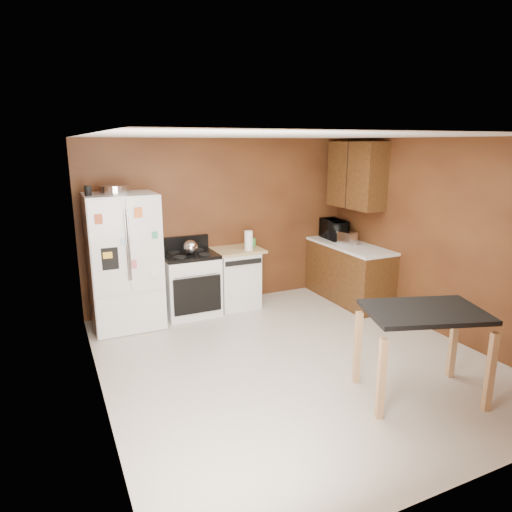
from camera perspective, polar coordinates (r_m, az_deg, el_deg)
floor at (r=5.42m, az=4.78°, el=-12.75°), size 4.50×4.50×0.00m
ceiling at (r=4.84m, az=5.40°, el=14.71°), size 4.50×4.50×0.00m
wall_back at (r=6.98m, az=-4.19°, el=4.20°), size 4.20×0.00×4.20m
wall_front at (r=3.33m, az=24.97°, el=-8.27°), size 4.20×0.00×4.20m
wall_left at (r=4.36m, az=-19.61°, el=-2.61°), size 0.00×4.50×4.50m
wall_right at (r=6.28m, az=21.92°, el=2.11°), size 0.00×4.50×4.50m
roasting_pan at (r=6.18m, az=-17.22°, el=7.99°), size 0.43×0.43×0.11m
pen_cup at (r=6.00m, az=-20.28°, el=7.67°), size 0.08×0.08×0.12m
kettle at (r=6.48m, az=-8.19°, el=1.09°), size 0.20×0.20×0.20m
paper_towel at (r=6.70m, az=-0.93°, el=1.94°), size 0.14×0.14×0.29m
green_canister at (r=6.98m, az=-0.47°, el=1.72°), size 0.11×0.11×0.12m
toaster at (r=7.18m, az=11.33°, el=2.19°), size 0.21×0.30×0.20m
microwave at (r=7.58m, az=9.74°, el=3.23°), size 0.39×0.55×0.29m
refrigerator at (r=6.30m, az=-16.13°, el=-0.65°), size 0.90×0.80×1.80m
gas_range at (r=6.67m, az=-8.22°, el=-3.35°), size 0.76×0.68×1.10m
dishwasher at (r=6.92m, az=-2.57°, el=-2.65°), size 0.78×0.63×0.89m
right_cabinets at (r=7.26m, az=11.78°, el=1.57°), size 0.63×1.58×2.45m
island at (r=4.67m, az=20.21°, el=-8.02°), size 1.27×1.03×0.91m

